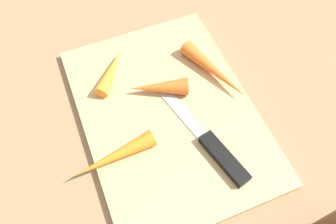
{
  "coord_description": "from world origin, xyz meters",
  "views": [
    {
      "loc": [
        -0.24,
        0.1,
        0.47
      ],
      "look_at": [
        0.0,
        0.0,
        0.01
      ],
      "focal_mm": 36.04,
      "sensor_mm": 36.0,
      "label": 1
    }
  ],
  "objects_px": {
    "carrot_longest": "(214,70)",
    "carrot_short": "(159,87)",
    "carrot_long": "(114,156)",
    "carrot_shortest": "(111,71)",
    "cutting_board": "(168,114)",
    "knife": "(218,152)"
  },
  "relations": [
    {
      "from": "cutting_board",
      "to": "carrot_short",
      "type": "xyz_separation_m",
      "value": [
        0.04,
        -0.0,
        0.02
      ]
    },
    {
      "from": "carrot_longest",
      "to": "carrot_short",
      "type": "height_order",
      "value": "carrot_short"
    },
    {
      "from": "carrot_long",
      "to": "carrot_shortest",
      "type": "height_order",
      "value": "carrot_long"
    },
    {
      "from": "cutting_board",
      "to": "carrot_short",
      "type": "relative_size",
      "value": 3.89
    },
    {
      "from": "knife",
      "to": "carrot_longest",
      "type": "relative_size",
      "value": 1.47
    },
    {
      "from": "cutting_board",
      "to": "carrot_short",
      "type": "height_order",
      "value": "carrot_short"
    },
    {
      "from": "knife",
      "to": "carrot_short",
      "type": "relative_size",
      "value": 2.15
    },
    {
      "from": "knife",
      "to": "cutting_board",
      "type": "bearing_deg",
      "value": 9.8
    },
    {
      "from": "carrot_longest",
      "to": "carrot_long",
      "type": "relative_size",
      "value": 1.09
    },
    {
      "from": "knife",
      "to": "carrot_longest",
      "type": "xyz_separation_m",
      "value": [
        0.13,
        -0.06,
        0.01
      ]
    },
    {
      "from": "carrot_long",
      "to": "carrot_short",
      "type": "xyz_separation_m",
      "value": [
        0.08,
        -0.1,
        0.0
      ]
    },
    {
      "from": "carrot_longest",
      "to": "carrot_long",
      "type": "height_order",
      "value": "same"
    },
    {
      "from": "carrot_longest",
      "to": "carrot_shortest",
      "type": "bearing_deg",
      "value": -131.93
    },
    {
      "from": "carrot_short",
      "to": "carrot_long",
      "type": "bearing_deg",
      "value": 59.51
    },
    {
      "from": "carrot_short",
      "to": "cutting_board",
      "type": "bearing_deg",
      "value": 109.29
    },
    {
      "from": "knife",
      "to": "carrot_shortest",
      "type": "relative_size",
      "value": 2.2
    },
    {
      "from": "carrot_long",
      "to": "cutting_board",
      "type": "bearing_deg",
      "value": -162.47
    },
    {
      "from": "knife",
      "to": "carrot_long",
      "type": "xyz_separation_m",
      "value": [
        0.05,
        0.14,
        0.01
      ]
    },
    {
      "from": "carrot_longest",
      "to": "carrot_short",
      "type": "relative_size",
      "value": 1.47
    },
    {
      "from": "carrot_short",
      "to": "carrot_shortest",
      "type": "xyz_separation_m",
      "value": [
        0.06,
        0.06,
        -0.0
      ]
    },
    {
      "from": "carrot_long",
      "to": "carrot_shortest",
      "type": "distance_m",
      "value": 0.15
    },
    {
      "from": "cutting_board",
      "to": "carrot_short",
      "type": "distance_m",
      "value": 0.04
    }
  ]
}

